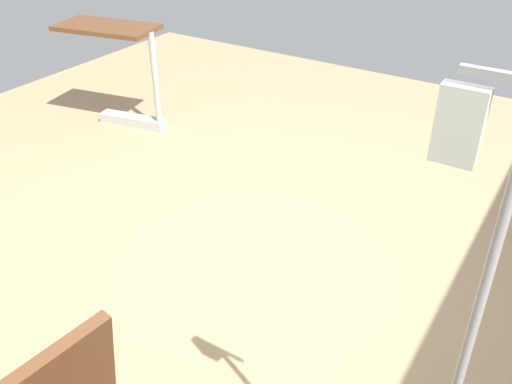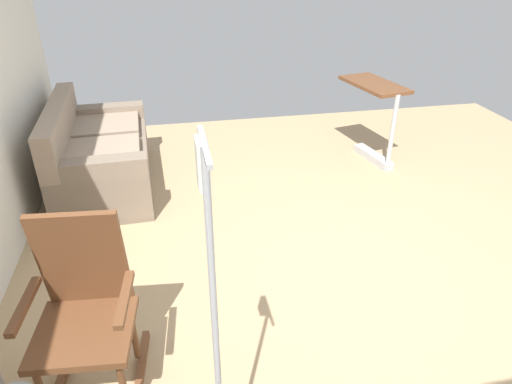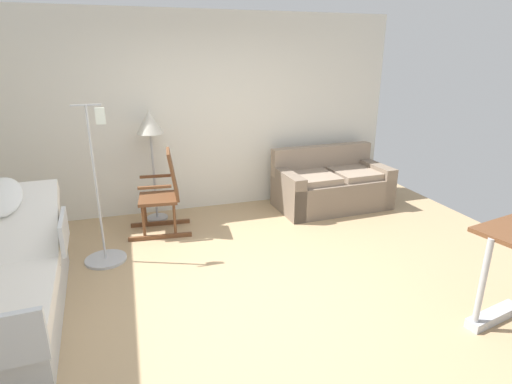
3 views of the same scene
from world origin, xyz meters
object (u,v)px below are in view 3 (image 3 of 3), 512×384
hospital_bed (0,290)px  floor_lamp (150,130)px  couch (331,186)px  rocking_chair (164,194)px  iv_pole (104,240)px  overbed_table (509,262)px

hospital_bed → floor_lamp: bearing=54.3°
hospital_bed → floor_lamp: size_ratio=1.43×
couch → rocking_chair: rocking_chair is taller
couch → hospital_bed: bearing=-156.6°
iv_pole → couch: bearing=14.2°
rocking_chair → overbed_table: rocking_chair is taller
couch → floor_lamp: (-2.49, 0.27, 0.92)m
hospital_bed → rocking_chair: 2.11m
couch → iv_pole: bearing=-165.8°
rocking_chair → floor_lamp: floor_lamp is taller
rocking_chair → iv_pole: iv_pole is taller
hospital_bed → overbed_table: hospital_bed is taller
couch → floor_lamp: floor_lamp is taller
overbed_table → iv_pole: 3.85m
floor_lamp → rocking_chair: bearing=-80.3°
rocking_chair → floor_lamp: bearing=99.7°
rocking_chair → overbed_table: (2.51, -2.70, 0.03)m
rocking_chair → iv_pole: (-0.71, -0.60, -0.25)m
couch → iv_pole: 3.22m
overbed_table → iv_pole: size_ratio=0.52×
floor_lamp → iv_pole: (-0.63, -1.06, -0.98)m
rocking_chair → overbed_table: 3.68m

